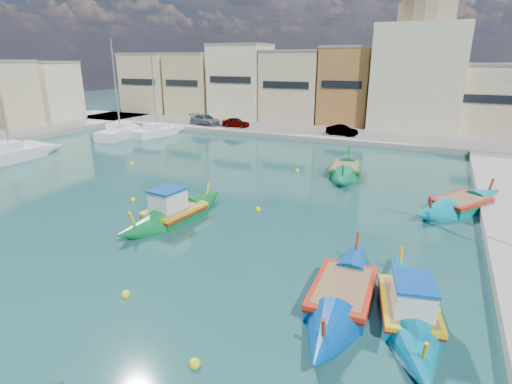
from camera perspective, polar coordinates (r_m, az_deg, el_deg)
The scene contains 14 objects.
ground at distance 21.17m, azimuth -17.03°, elevation -6.83°, with size 160.00×160.00×0.00m, color #153D3F.
north_quay at distance 48.58m, azimuth 8.78°, elevation 8.25°, with size 80.00×8.00×0.60m, color gray.
north_townhouses at distance 53.86m, azimuth 18.37°, elevation 13.58°, with size 83.20×7.87×10.19m.
church_block at distance 54.06m, azimuth 22.47°, elevation 16.79°, with size 10.00×10.00×19.10m.
parked_cars at distance 50.53m, azimuth -2.21°, elevation 9.89°, with size 22.10×2.81×1.31m.
luzzu_turquoise_cabin at distance 15.71m, azimuth 20.96°, elevation -15.39°, with size 3.49×8.50×2.67m.
luzzu_blue_cabin at distance 23.30m, azimuth -11.55°, elevation -3.03°, with size 3.15×8.67×3.00m.
luzzu_cyan_mid at distance 27.36m, azimuth 27.20°, elevation -1.72°, with size 6.49×8.46×2.59m.
luzzu_green at distance 32.51m, azimuth 12.65°, elevation 2.94°, with size 3.51×9.01×2.76m.
luzzu_blue_south at distance 15.91m, azimuth 12.22°, elevation -14.22°, with size 2.47×9.14×2.61m.
yacht_north at distance 50.35m, azimuth -12.85°, elevation 8.48°, with size 3.79×7.91×10.18m.
yacht_midnorth at distance 50.84m, azimuth -17.91°, elevation 8.22°, with size 3.90×8.65×11.83m.
yacht_mid at distance 43.13m, azimuth -29.96°, elevation 4.92°, with size 2.62×9.36×11.77m.
mooring_buoys at distance 22.91m, azimuth -5.62°, elevation -3.87°, with size 25.10×22.28×0.36m.
Camera 1 is at (13.28, -13.96, 8.76)m, focal length 28.00 mm.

